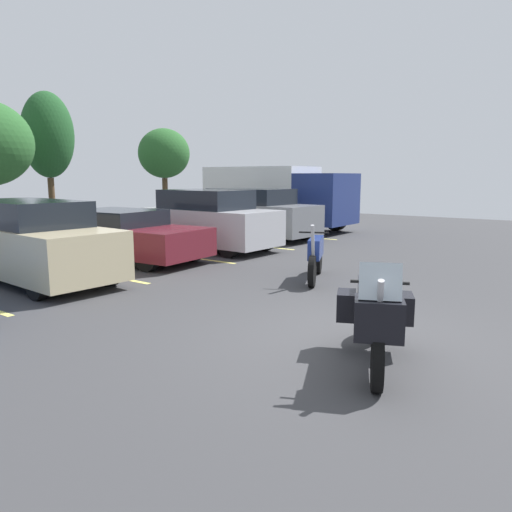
# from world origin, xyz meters

# --- Properties ---
(ground) EXTENTS (44.00, 44.00, 0.10)m
(ground) POSITION_xyz_m (0.00, 0.00, -0.05)
(ground) COLOR #38383A
(motorcycle_touring) EXTENTS (2.13, 1.31, 1.38)m
(motorcycle_touring) POSITION_xyz_m (-0.62, -0.63, 0.65)
(motorcycle_touring) COLOR black
(motorcycle_touring) RESTS_ON ground
(motorcycle_second) EXTENTS (2.01, 0.98, 1.31)m
(motorcycle_second) POSITION_xyz_m (3.26, 2.32, 0.55)
(motorcycle_second) COLOR black
(motorcycle_second) RESTS_ON ground
(car_champagne) EXTENTS (2.07, 4.54, 1.75)m
(car_champagne) POSITION_xyz_m (-0.43, 7.20, 0.88)
(car_champagne) COLOR #C1B289
(car_champagne) RESTS_ON ground
(car_maroon) EXTENTS (2.20, 4.61, 1.37)m
(car_maroon) POSITION_xyz_m (2.48, 7.73, 0.69)
(car_maroon) COLOR maroon
(car_maroon) RESTS_ON ground
(car_silver) EXTENTS (2.10, 4.40, 1.86)m
(car_silver) POSITION_xyz_m (5.32, 7.20, 0.92)
(car_silver) COLOR #B7B7BC
(car_silver) RESTS_ON ground
(car_grey) EXTENTS (2.27, 4.70, 1.82)m
(car_grey) POSITION_xyz_m (8.38, 7.64, 0.92)
(car_grey) COLOR slate
(car_grey) RESTS_ON ground
(box_truck) EXTENTS (2.50, 6.51, 2.67)m
(box_truck) POSITION_xyz_m (11.44, 8.75, 1.45)
(box_truck) COLOR navy
(box_truck) RESTS_ON ground
(tree_left) EXTENTS (3.08, 3.08, 5.11)m
(tree_left) POSITION_xyz_m (14.88, 19.17, 3.61)
(tree_left) COLOR #4C3823
(tree_left) RESTS_ON ground
(tree_rear) EXTENTS (2.55, 2.55, 6.46)m
(tree_rear) POSITION_xyz_m (8.14, 20.43, 4.30)
(tree_rear) COLOR #4C3823
(tree_rear) RESTS_ON ground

